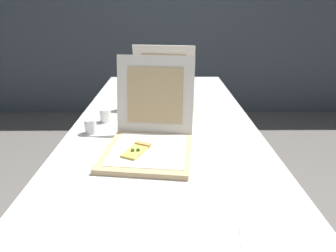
# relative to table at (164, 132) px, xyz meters

# --- Properties ---
(wall_back) EXTENTS (10.00, 0.10, 2.60)m
(wall_back) POSITION_rel_table_xyz_m (0.00, 2.31, 0.60)
(wall_back) COLOR #4C5660
(wall_back) RESTS_ON ground
(table) EXTENTS (0.97, 2.26, 0.75)m
(table) POSITION_rel_table_xyz_m (0.00, 0.00, 0.00)
(table) COLOR silver
(table) RESTS_ON ground
(pizza_box_front) EXTENTS (0.42, 0.49, 0.38)m
(pizza_box_front) POSITION_rel_table_xyz_m (-0.06, -0.30, 0.10)
(pizza_box_front) COLOR tan
(pizza_box_front) RESTS_ON table
(pizza_box_middle) EXTENTS (0.42, 0.42, 0.38)m
(pizza_box_middle) POSITION_rel_table_xyz_m (-0.01, 0.16, 0.10)
(pizza_box_middle) COLOR tan
(pizza_box_middle) RESTS_ON table
(cup_white_near_center) EXTENTS (0.06, 0.06, 0.07)m
(cup_white_near_center) POSITION_rel_table_xyz_m (-0.37, -0.12, 0.08)
(cup_white_near_center) COLOR white
(cup_white_near_center) RESTS_ON table
(cup_white_mid) EXTENTS (0.06, 0.06, 0.07)m
(cup_white_mid) POSITION_rel_table_xyz_m (-0.32, 0.04, 0.08)
(cup_white_mid) COLOR white
(cup_white_mid) RESTS_ON table
(napkin_pile) EXTENTS (0.15, 0.15, 0.01)m
(napkin_pile) POSITION_rel_table_xyz_m (0.27, -0.86, 0.05)
(napkin_pile) COLOR white
(napkin_pile) RESTS_ON table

